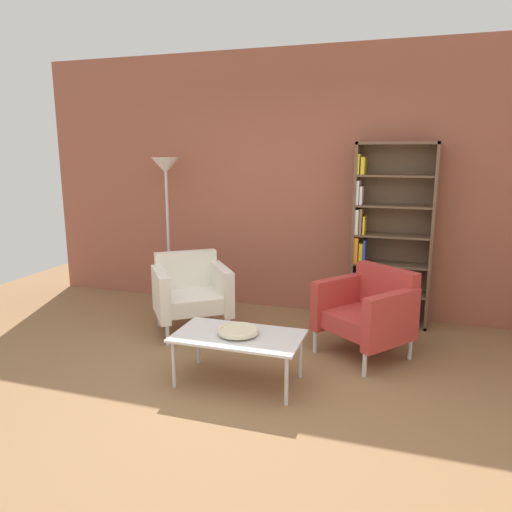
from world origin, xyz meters
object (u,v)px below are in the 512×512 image
Objects in this scene: coffee_table_low at (238,339)px; armchair_near_window at (191,291)px; decorative_bowl at (238,331)px; bookshelf_tall at (386,237)px; armchair_spare_guest at (368,310)px; floor_lamp_torchiere at (166,183)px.

armchair_near_window is (-0.86, 0.96, 0.05)m from coffee_table_low.
decorative_bowl is at bearing -82.87° from coffee_table_low.
armchair_near_window is at bearing -155.29° from bookshelf_tall.
armchair_spare_guest reaches higher than coffee_table_low.
armchair_spare_guest is at bearing -94.54° from bookshelf_tall.
bookshelf_tall is at bearing 61.23° from coffee_table_low.
bookshelf_tall is 1.07m from armchair_spare_guest.
bookshelf_tall is at bearing -12.02° from armchair_near_window.
floor_lamp_torchiere is (-1.45, 1.62, 1.08)m from coffee_table_low.
floor_lamp_torchiere reaches higher than decorative_bowl.
floor_lamp_torchiere reaches higher than coffee_table_low.
armchair_spare_guest is at bearing 43.61° from decorative_bowl.
bookshelf_tall reaches higher than floor_lamp_torchiere.
decorative_bowl is (-0.99, -1.81, -0.49)m from bookshelf_tall.
decorative_bowl is at bearing -99.28° from armchair_spare_guest.
armchair_spare_guest is 1.00× the size of armchair_near_window.
bookshelf_tall is 2.00× the size of armchair_near_window.
bookshelf_tall is at bearing 61.23° from decorative_bowl.
floor_lamp_torchiere is (-1.45, 1.62, 1.01)m from decorative_bowl.
coffee_table_low is at bearing -84.70° from armchair_near_window.
coffee_table_low is at bearing -99.28° from armchair_spare_guest.
bookshelf_tall is 1.90× the size of coffee_table_low.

